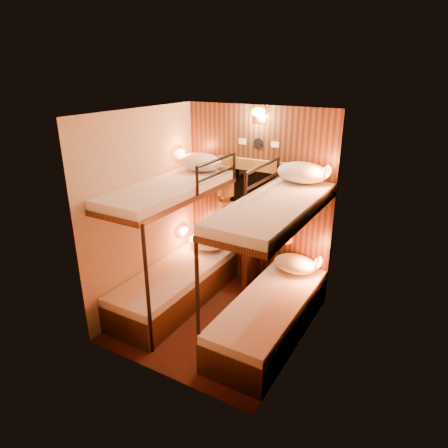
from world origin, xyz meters
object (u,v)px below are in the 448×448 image
Objects in this scene: bunk_right at (271,290)px; bottle_left at (251,237)px; bunk_left at (174,263)px; table at (249,261)px; bottle_right at (251,240)px.

bottle_left is (-0.65, 0.80, 0.20)m from bunk_right.
bunk_left is 2.90× the size of table.
bunk_right is (1.30, 0.00, 0.00)m from bunk_left.
bunk_right is at bearing -50.27° from bottle_right.
table is at bearing 129.67° from bunk_right.
bottle_right is at bearing -50.99° from table.
bunk_left is at bearing -129.67° from table.
bunk_left is at bearing 180.00° from bunk_right.
bunk_left is 1.00× the size of bunk_right.
bottle_right is (0.05, -0.06, 0.34)m from table.
bunk_right is 2.90× the size of table.
bottle_right is (0.05, -0.08, -0.01)m from bottle_left.
bunk_left and bunk_right have the same top height.
bunk_right reaches higher than table.
bunk_right is 1.02m from table.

